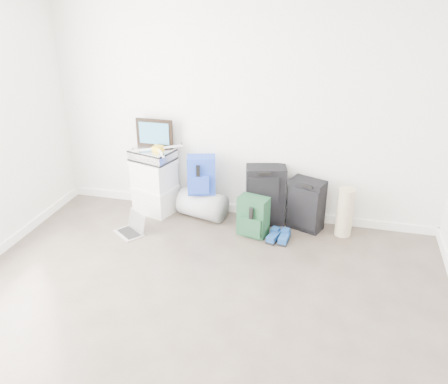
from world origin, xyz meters
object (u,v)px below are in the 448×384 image
(carry_on, at_px, (306,205))
(laptop, at_px, (132,228))
(boxes_stack, at_px, (155,186))
(duffel_bag, at_px, (203,205))
(large_suitcase, at_px, (265,195))
(briefcase, at_px, (153,155))

(carry_on, distance_m, laptop, 1.98)
(boxes_stack, bearing_deg, laptop, -78.40)
(duffel_bag, bearing_deg, boxes_stack, -165.56)
(large_suitcase, distance_m, laptop, 1.56)
(boxes_stack, height_order, large_suitcase, large_suitcase)
(large_suitcase, relative_size, laptop, 1.73)
(boxes_stack, distance_m, duffel_bag, 0.63)
(boxes_stack, height_order, briefcase, briefcase)
(boxes_stack, xyz_separation_m, carry_on, (1.82, 0.02, -0.04))
(duffel_bag, relative_size, laptop, 1.35)
(briefcase, height_order, duffel_bag, briefcase)
(briefcase, relative_size, duffel_bag, 0.87)
(briefcase, xyz_separation_m, carry_on, (1.82, 0.02, -0.44))
(briefcase, relative_size, large_suitcase, 0.68)
(boxes_stack, xyz_separation_m, duffel_bag, (0.60, -0.01, -0.17))
(large_suitcase, xyz_separation_m, laptop, (-1.40, -0.62, -0.29))
(boxes_stack, relative_size, briefcase, 1.43)
(carry_on, bearing_deg, laptop, -141.48)
(boxes_stack, xyz_separation_m, briefcase, (0.00, 0.00, 0.40))
(briefcase, height_order, large_suitcase, briefcase)
(briefcase, relative_size, laptop, 1.17)
(large_suitcase, bearing_deg, laptop, -170.26)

